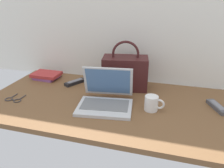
# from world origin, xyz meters

# --- Properties ---
(desk) EXTENTS (1.60, 0.76, 0.03)m
(desk) POSITION_xyz_m (0.00, 0.00, 0.01)
(desk) COLOR brown
(desk) RESTS_ON ground
(laptop) EXTENTS (0.34, 0.32, 0.21)m
(laptop) POSITION_xyz_m (-0.04, -0.04, 0.08)
(laptop) COLOR silver
(laptop) RESTS_ON desk
(coffee_mug) EXTENTS (0.11, 0.08, 0.09)m
(coffee_mug) POSITION_xyz_m (0.22, -0.03, 0.07)
(coffee_mug) COLOR white
(coffee_mug) RESTS_ON desk
(remote_control_near) EXTENTS (0.11, 0.17, 0.02)m
(remote_control_near) POSITION_xyz_m (0.58, 0.09, 0.04)
(remote_control_near) COLOR #4C4C51
(remote_control_near) RESTS_ON desk
(remote_control_far) EXTENTS (0.12, 0.16, 0.02)m
(remote_control_far) POSITION_xyz_m (-0.36, 0.20, 0.04)
(remote_control_far) COLOR black
(remote_control_far) RESTS_ON desk
(eyeglasses) EXTENTS (0.11, 0.11, 0.01)m
(eyeglasses) POSITION_xyz_m (-0.61, -0.14, 0.03)
(eyeglasses) COLOR #333338
(eyeglasses) RESTS_ON desk
(handbag) EXTENTS (0.32, 0.21, 0.33)m
(handbag) POSITION_xyz_m (0.01, 0.23, 0.15)
(handbag) COLOR #3F1919
(handbag) RESTS_ON desk
(book_stack) EXTENTS (0.21, 0.15, 0.04)m
(book_stack) POSITION_xyz_m (-0.61, 0.24, 0.05)
(book_stack) COLOR #8C4C8C
(book_stack) RESTS_ON desk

